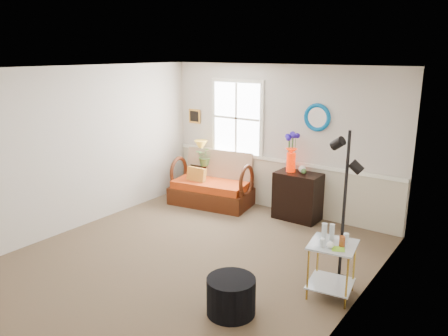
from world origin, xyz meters
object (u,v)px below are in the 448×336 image
Objects in this scene: cabinet at (298,196)px; floor_lamp at (344,209)px; lamp_stand at (202,180)px; loveseat at (212,179)px; ottoman at (231,296)px; side_table at (331,270)px.

floor_lamp is (1.39, -1.65, 0.56)m from cabinet.
cabinet is 0.42× the size of floor_lamp.
floor_lamp reaches higher than lamp_stand.
loveseat reaches higher than lamp_stand.
ottoman is at bearing -104.05° from floor_lamp.
loveseat is 1.82× the size of cabinet.
cabinet is (1.66, 0.26, -0.08)m from loveseat.
lamp_stand is at bearing 168.22° from floor_lamp.
side_table is 0.34× the size of floor_lamp.
loveseat is 3.61m from ottoman.
side_table is at bearing -39.23° from loveseat.
loveseat is at bearing -32.81° from lamp_stand.
ottoman is (-0.75, -0.99, -0.12)m from side_table.
cabinet is 1.51× the size of ottoman.
loveseat is 2.74× the size of ottoman.
side_table is 0.73m from floor_lamp.
lamp_stand is 0.97× the size of side_table.
side_table is (3.55, -2.06, 0.01)m from lamp_stand.
cabinet is at bearing -1.08° from lamp_stand.
cabinet is 2.47m from side_table.
cabinet is at bearing 125.28° from side_table.
floor_lamp is at bearing -34.05° from loveseat.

